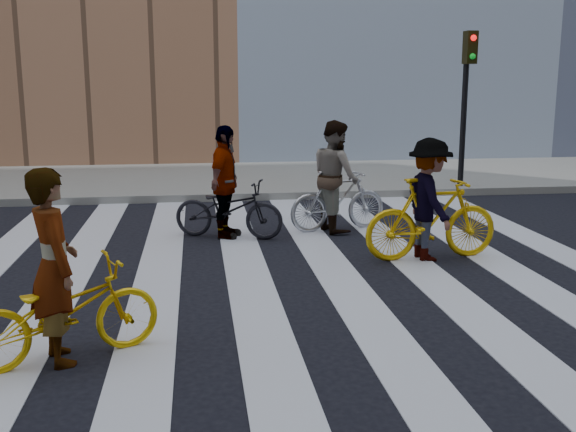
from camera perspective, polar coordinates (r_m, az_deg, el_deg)
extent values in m
plane|color=black|center=(8.55, 0.23, -4.68)|extent=(100.00, 100.00, 0.00)
cube|color=gray|center=(15.84, -3.55, 3.16)|extent=(100.00, 5.00, 0.15)
cube|color=silver|center=(8.62, -18.26, -5.10)|extent=(0.55, 10.00, 0.01)
cube|color=silver|center=(8.48, -10.92, -4.98)|extent=(0.55, 10.00, 0.01)
cube|color=silver|center=(8.49, -3.46, -4.77)|extent=(0.55, 10.00, 0.01)
cube|color=silver|center=(8.64, 3.86, -4.49)|extent=(0.55, 10.00, 0.01)
cube|color=silver|center=(8.92, 10.81, -4.16)|extent=(0.55, 10.00, 0.01)
cube|color=silver|center=(9.32, 17.25, -3.79)|extent=(0.55, 10.00, 0.01)
cube|color=silver|center=(9.83, 23.09, -3.42)|extent=(0.55, 10.00, 0.01)
cylinder|color=black|center=(14.64, 14.64, 8.12)|extent=(0.12, 0.12, 3.20)
cube|color=black|center=(14.49, 15.16, 13.61)|extent=(0.22, 0.28, 0.65)
sphere|color=red|center=(14.36, 15.44, 14.34)|extent=(0.12, 0.12, 0.12)
sphere|color=#0CCC26|center=(14.35, 15.36, 12.90)|extent=(0.12, 0.12, 0.12)
imported|color=yellow|center=(6.12, -18.50, -7.72)|extent=(1.76, 1.20, 0.87)
imported|color=silver|center=(10.74, 4.26, 1.33)|extent=(1.68, 0.80, 0.98)
imported|color=#F0B60D|center=(9.18, 12.07, -0.23)|extent=(1.88, 0.67, 1.11)
imported|color=black|center=(10.25, -5.05, 0.58)|extent=(1.79, 1.12, 0.89)
imported|color=slate|center=(6.01, -19.22, -4.07)|extent=(0.62, 0.72, 1.68)
imported|color=slate|center=(10.66, 4.03, 3.40)|extent=(0.84, 0.98, 1.76)
imported|color=slate|center=(9.11, 11.84, 1.36)|extent=(0.69, 1.10, 1.63)
imported|color=slate|center=(10.18, -5.37, 2.85)|extent=(0.73, 1.09, 1.71)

